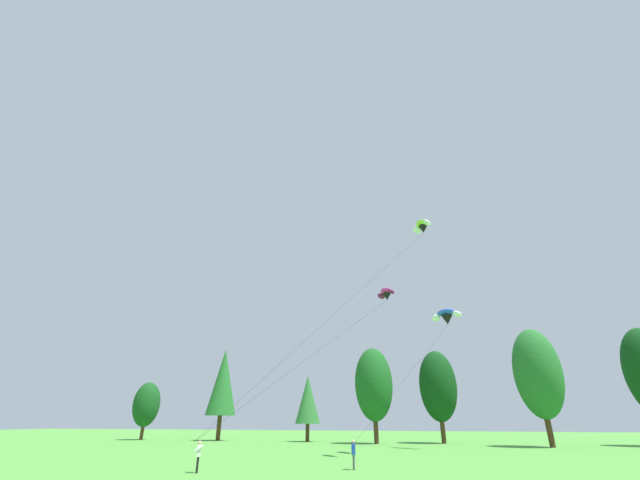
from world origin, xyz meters
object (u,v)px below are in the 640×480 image
object	(u,v)px
kite_flyer_near	(199,454)
parafoil_kite_mid_blue_white	(447,316)
kite_flyer_mid	(353,452)
parafoil_kite_high_magenta	(386,294)
parafoil_kite_far_lime_white	(422,226)

from	to	relation	value
kite_flyer_near	parafoil_kite_mid_blue_white	distance (m)	31.96
kite_flyer_mid	kite_flyer_near	bearing A→B (deg)	-155.33
kite_flyer_near	parafoil_kite_high_magenta	xyz separation A→B (m)	(10.47, 12.62, 12.57)
kite_flyer_near	kite_flyer_mid	size ratio (longest dim) A/B	1.00
kite_flyer_near	parafoil_kite_far_lime_white	distance (m)	29.71
parafoil_kite_mid_blue_white	kite_flyer_near	bearing A→B (deg)	-123.45
kite_flyer_near	parafoil_kite_high_magenta	distance (m)	20.66
parafoil_kite_high_magenta	parafoil_kite_mid_blue_white	world-z (taller)	parafoil_kite_mid_blue_white
kite_flyer_near	kite_flyer_mid	distance (m)	9.43
parafoil_kite_mid_blue_white	kite_flyer_mid	bearing A→B (deg)	-110.28
kite_flyer_mid	parafoil_kite_high_magenta	world-z (taller)	parafoil_kite_high_magenta
kite_flyer_mid	parafoil_kite_mid_blue_white	distance (m)	25.33
kite_flyer_near	kite_flyer_mid	bearing A→B (deg)	24.67
parafoil_kite_high_magenta	parafoil_kite_far_lime_white	distance (m)	9.50
kite_flyer_near	parafoil_kite_far_lime_white	size ratio (longest dim) A/B	0.08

